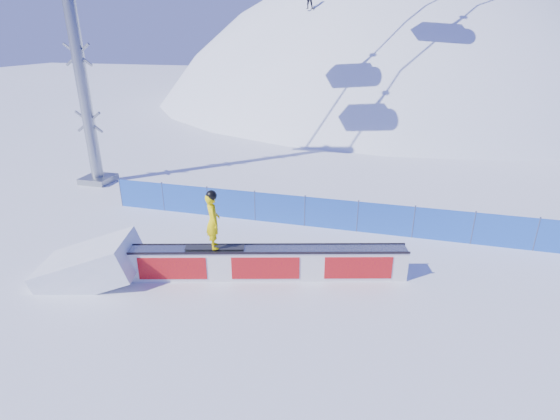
# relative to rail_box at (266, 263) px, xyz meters

# --- Properties ---
(ground) EXTENTS (160.00, 160.00, 0.00)m
(ground) POSITION_rel_rail_box_xyz_m (3.35, -0.45, -0.50)
(ground) COLOR white
(ground) RESTS_ON ground
(snow_hill) EXTENTS (64.00, 64.00, 64.00)m
(snow_hill) POSITION_rel_rail_box_xyz_m (3.35, 41.55, -18.50)
(snow_hill) COLOR white
(snow_hill) RESTS_ON ground
(safety_fence) EXTENTS (22.05, 0.05, 1.30)m
(safety_fence) POSITION_rel_rail_box_xyz_m (3.35, 4.05, 0.10)
(safety_fence) COLOR blue
(safety_fence) RESTS_ON ground
(rail_box) EXTENTS (8.34, 2.82, 1.02)m
(rail_box) POSITION_rel_rail_box_xyz_m (0.00, 0.00, 0.00)
(rail_box) COLOR white
(rail_box) RESTS_ON ground
(snow_ramp) EXTENTS (3.35, 2.57, 1.85)m
(snow_ramp) POSITION_rel_rail_box_xyz_m (-5.11, -1.40, -0.50)
(snow_ramp) COLOR white
(snow_ramp) RESTS_ON ground
(snowboarder) EXTENTS (1.76, 0.76, 1.82)m
(snowboarder) POSITION_rel_rail_box_xyz_m (-1.46, -0.40, 1.41)
(snowboarder) COLOR black
(snowboarder) RESTS_ON rail_box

